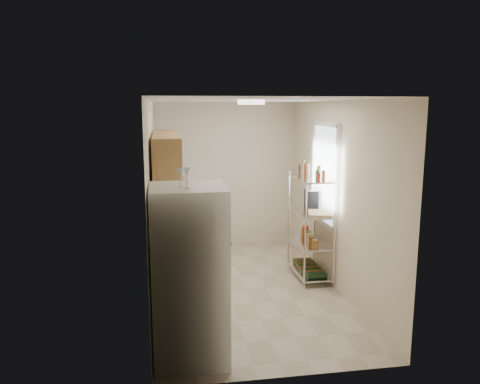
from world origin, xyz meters
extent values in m
cube|color=beige|center=(0.00, 0.00, -0.01)|extent=(2.50, 4.40, 0.01)
cube|color=white|center=(0.00, 0.00, 2.60)|extent=(2.50, 4.40, 0.01)
cube|color=beige|center=(0.00, 2.21, 1.30)|extent=(2.50, 0.01, 2.60)
cube|color=beige|center=(0.00, -2.21, 1.30)|extent=(2.50, 0.01, 2.60)
cube|color=beige|center=(-1.25, 0.00, 1.30)|extent=(0.01, 4.40, 2.60)
cube|color=beige|center=(1.25, 0.00, 1.30)|extent=(0.01, 4.40, 2.60)
cube|color=tan|center=(-0.92, 0.44, 0.43)|extent=(0.60, 3.48, 0.86)
cube|color=gray|center=(-0.90, 0.44, 0.88)|extent=(0.63, 3.51, 0.04)
cube|color=#B7BABC|center=(-0.94, -0.70, 0.88)|extent=(0.52, 0.44, 0.04)
cube|color=#B7BABC|center=(-0.64, 1.80, 0.46)|extent=(0.01, 0.55, 0.72)
cube|color=tan|center=(-1.05, 0.10, 1.81)|extent=(0.33, 2.20, 0.72)
cube|color=#B7BABC|center=(-1.00, 0.90, 1.39)|extent=(0.50, 0.60, 0.12)
cube|color=white|center=(1.23, 0.35, 1.55)|extent=(0.06, 1.00, 1.46)
cube|color=silver|center=(1.00, 0.30, 0.10)|extent=(0.45, 0.90, 0.02)
cube|color=silver|center=(1.00, 0.30, 0.55)|extent=(0.45, 0.90, 0.02)
cube|color=silver|center=(1.00, 0.30, 1.00)|extent=(0.45, 0.90, 0.02)
cube|color=silver|center=(1.00, 0.30, 1.50)|extent=(0.45, 0.90, 0.02)
cylinder|color=silver|center=(0.79, -0.14, 0.78)|extent=(0.02, 0.02, 1.55)
cylinder|color=silver|center=(0.79, 0.74, 0.78)|extent=(0.02, 0.02, 1.55)
cylinder|color=silver|center=(1.22, -0.14, 0.78)|extent=(0.02, 0.02, 1.55)
cylinder|color=silver|center=(1.22, 0.74, 0.78)|extent=(0.02, 0.02, 1.55)
cylinder|color=white|center=(0.00, -0.30, 2.57)|extent=(0.34, 0.34, 0.05)
cube|color=white|center=(-0.87, -1.69, 0.88)|extent=(0.73, 0.73, 1.77)
cylinder|color=white|center=(-1.00, 0.14, 1.00)|extent=(0.24, 0.24, 0.20)
cylinder|color=black|center=(-0.93, 0.64, 0.92)|extent=(0.32, 0.32, 0.04)
cylinder|color=black|center=(-0.91, 0.82, 0.92)|extent=(0.23, 0.23, 0.04)
cube|color=tan|center=(1.08, 0.12, 1.02)|extent=(0.41, 0.48, 0.03)
cube|color=black|center=(1.11, 0.61, 1.15)|extent=(0.17, 0.25, 0.28)
cube|color=#AF3815|center=(1.02, 0.60, 0.64)|extent=(0.12, 0.15, 0.15)
camera|label=1|loc=(-1.08, -6.11, 2.51)|focal=35.00mm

